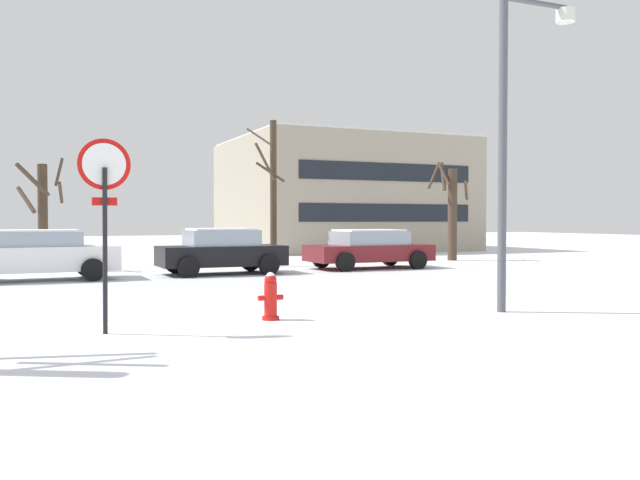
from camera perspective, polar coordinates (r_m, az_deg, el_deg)
The scene contains 12 objects.
ground_plane at distance 13.22m, azimuth -11.01°, elevation -5.73°, with size 120.00×120.00×0.00m, color white.
road_surface at distance 16.21m, azimuth -13.45°, elevation -4.36°, with size 80.00×8.15×0.00m.
stop_sign at distance 10.47m, azimuth -17.79°, elevation 3.47°, with size 0.76×0.20×2.91m.
fire_hydrant at distance 11.54m, azimuth -4.21°, elevation -4.75°, with size 0.44×0.30×0.82m.
street_lamp at distance 13.19m, azimuth 16.25°, elevation 9.93°, with size 1.73×0.36×5.93m.
parked_car_white at distance 20.48m, azimuth -22.98°, elevation -1.12°, with size 4.45×2.13×1.43m.
parked_car_black at distance 21.31m, azimuth -8.36°, elevation -0.91°, with size 3.88×2.05×1.44m.
parked_car_maroon at distance 23.57m, azimuth 4.17°, elevation -0.71°, with size 4.33×2.15×1.37m.
tree_far_left at distance 28.76m, azimuth 11.07°, elevation 2.56°, with size 2.05×2.04×4.16m.
tree_far_mid at distance 24.05m, azimuth -22.48°, elevation 2.21°, with size 1.52×1.48×3.74m.
tree_far_right at distance 24.51m, azimuth -4.04°, elevation 4.22°, with size 1.11×1.29×5.31m.
building_far_right at distance 38.92m, azimuth 1.82°, elevation 3.83°, with size 12.18×10.91×6.26m.
Camera 1 is at (-2.93, -12.78, 1.71)m, focal length 37.76 mm.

